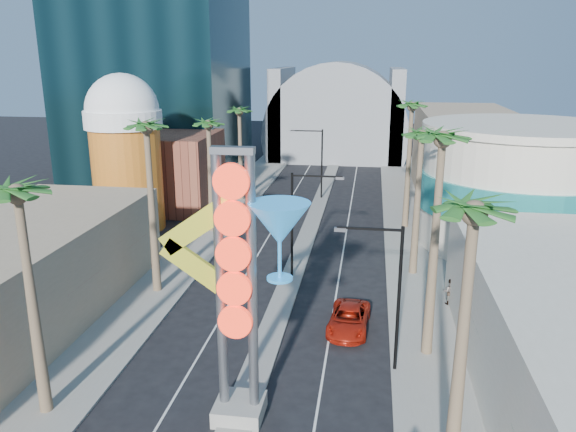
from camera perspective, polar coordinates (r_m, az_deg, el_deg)
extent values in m
cube|color=gray|center=(58.04, -6.81, -0.01)|extent=(5.00, 100.00, 0.15)
cube|color=gray|center=(56.21, 12.23, -0.81)|extent=(5.00, 100.00, 0.15)
cube|color=gray|center=(59.21, 2.86, 0.41)|extent=(1.60, 84.00, 0.15)
cube|color=brown|center=(61.87, -12.04, 4.50)|extent=(10.00, 10.00, 8.00)
cube|color=tan|center=(68.45, 17.32, 6.08)|extent=(10.00, 20.00, 10.00)
cylinder|color=#AA6916|center=(54.81, -15.96, 3.82)|extent=(6.40, 6.40, 10.00)
cylinder|color=white|center=(53.98, -16.41, 9.43)|extent=(7.00, 7.00, 1.60)
sphere|color=white|center=(53.90, -16.47, 10.27)|extent=(6.60, 6.60, 6.60)
cylinder|color=beige|center=(51.51, 22.35, 2.46)|extent=(16.00, 16.00, 10.00)
cylinder|color=teal|center=(51.51, 22.35, 2.46)|extent=(16.60, 16.60, 3.00)
cylinder|color=beige|center=(50.64, 22.99, 8.29)|extent=(16.60, 16.60, 0.60)
cylinder|color=slate|center=(91.70, 5.06, 8.50)|extent=(22.00, 16.00, 22.00)
cube|color=slate|center=(92.33, -0.57, 10.49)|extent=(2.00, 16.00, 14.00)
cube|color=slate|center=(91.25, 10.84, 10.14)|extent=(2.00, 16.00, 14.00)
cube|color=gray|center=(27.37, -4.94, -18.95)|extent=(2.20, 2.20, 0.80)
cylinder|color=slate|center=(24.56, -6.88, -7.02)|extent=(0.44, 0.44, 12.00)
cylinder|color=slate|center=(24.24, -3.66, -7.25)|extent=(0.44, 0.44, 12.00)
cube|color=slate|center=(22.72, -5.67, 6.66)|extent=(1.80, 0.50, 0.30)
cylinder|color=red|center=(22.62, -5.80, 3.51)|extent=(1.50, 0.25, 1.50)
cylinder|color=red|center=(23.00, -5.69, -0.26)|extent=(1.50, 0.25, 1.50)
cylinder|color=red|center=(23.49, -5.59, -3.89)|extent=(1.50, 0.25, 1.50)
cylinder|color=red|center=(24.06, -5.49, -7.36)|extent=(1.50, 0.25, 1.50)
cylinder|color=red|center=(24.72, -5.39, -10.65)|extent=(1.50, 0.25, 1.50)
cube|color=#FFFA35|center=(23.88, -9.18, -0.89)|extent=(3.47, 0.25, 2.80)
cube|color=#FFFA35|center=(24.54, -8.98, -5.36)|extent=(3.47, 0.25, 2.80)
cone|color=#2483CC|center=(23.03, -0.87, -0.81)|extent=(2.60, 2.60, 1.80)
cylinder|color=#2483CC|center=(23.54, -0.85, -4.54)|extent=(0.16, 0.16, 1.60)
cylinder|color=#2483CC|center=(23.84, -0.85, -6.34)|extent=(1.10, 1.10, 0.12)
cylinder|color=black|center=(40.95, 0.41, -1.06)|extent=(0.18, 0.18, 8.00)
cube|color=black|center=(39.78, 2.99, 4.06)|extent=(3.60, 0.12, 0.12)
cube|color=slate|center=(39.69, 5.29, 3.84)|extent=(0.60, 0.25, 0.18)
cylinder|color=black|center=(64.12, 3.45, 5.23)|extent=(0.18, 0.18, 8.00)
cube|color=black|center=(63.70, 1.88, 8.64)|extent=(3.60, 0.12, 0.12)
cube|color=slate|center=(63.91, 0.44, 8.59)|extent=(0.60, 0.25, 0.18)
cylinder|color=black|center=(29.39, 11.17, -8.52)|extent=(0.18, 0.18, 8.00)
cube|color=black|center=(27.99, 8.28, -1.31)|extent=(3.24, 0.12, 0.12)
cube|color=slate|center=(28.05, 5.33, -1.38)|extent=(0.60, 0.25, 0.18)
cylinder|color=brown|center=(27.53, -24.47, -8.64)|extent=(0.40, 0.40, 10.50)
sphere|color=#1B531D|center=(25.92, -25.81, 2.00)|extent=(2.40, 2.40, 2.40)
cylinder|color=brown|center=(39.04, -13.64, 0.29)|extent=(0.40, 0.40, 11.50)
sphere|color=#1B531D|center=(37.92, -14.21, 8.67)|extent=(2.40, 2.40, 2.40)
cylinder|color=brown|center=(52.04, -7.89, 3.67)|extent=(0.40, 0.40, 10.00)
sphere|color=#1B531D|center=(51.21, -8.11, 9.13)|extent=(2.40, 2.40, 2.40)
cylinder|color=brown|center=(63.42, -4.87, 6.00)|extent=(0.40, 0.40, 10.00)
sphere|color=#1B531D|center=(62.73, -4.98, 10.50)|extent=(2.40, 2.40, 2.40)
cylinder|color=brown|center=(21.81, 17.10, -13.77)|extent=(0.40, 0.40, 11.00)
sphere|color=#1B531D|center=(19.72, 18.40, 0.27)|extent=(2.40, 2.40, 2.40)
cylinder|color=brown|center=(30.65, 14.60, -3.66)|extent=(0.40, 0.40, 12.00)
sphere|color=#1B531D|center=(29.23, 15.43, 7.48)|extent=(2.40, 2.40, 2.40)
cylinder|color=brown|center=(42.29, 12.96, 0.84)|extent=(0.40, 0.40, 10.50)
sphere|color=#1B531D|center=(41.26, 13.42, 7.89)|extent=(2.40, 2.40, 2.40)
cylinder|color=brown|center=(53.85, 12.12, 4.69)|extent=(0.40, 0.40, 11.50)
sphere|color=#1B531D|center=(53.04, 12.49, 10.79)|extent=(2.40, 2.40, 2.40)
imported|color=red|center=(34.65, 6.20, -10.37)|extent=(2.64, 5.16, 1.40)
imported|color=gray|center=(38.81, 16.09, -7.38)|extent=(0.93, 0.76, 1.78)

